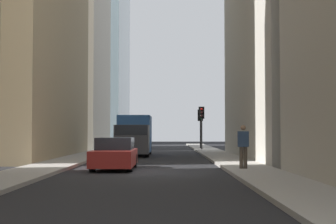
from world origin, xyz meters
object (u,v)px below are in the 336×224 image
(traffic_light_far_junction, at_px, (202,118))
(pedestrian, at_px, (243,145))
(traffic_light_midblock, at_px, (200,120))
(delivery_truck, at_px, (134,135))
(sedan_red, at_px, (115,154))

(traffic_light_far_junction, bearing_deg, pedestrian, -179.73)
(traffic_light_midblock, bearing_deg, delivery_truck, 156.07)
(traffic_light_far_junction, distance_m, pedestrian, 23.89)
(traffic_light_midblock, bearing_deg, traffic_light_far_junction, 178.25)
(sedan_red, distance_m, traffic_light_far_junction, 23.17)
(traffic_light_far_junction, relative_size, pedestrian, 2.11)
(delivery_truck, height_order, sedan_red, delivery_truck)
(delivery_truck, xyz_separation_m, sedan_red, (-12.93, -0.00, -0.80))
(delivery_truck, relative_size, sedan_red, 1.50)
(delivery_truck, height_order, traffic_light_far_junction, traffic_light_far_junction)
(sedan_red, height_order, traffic_light_midblock, traffic_light_midblock)
(traffic_light_midblock, xyz_separation_m, pedestrian, (-26.76, -0.02, -1.72))
(traffic_light_far_junction, bearing_deg, delivery_truck, 150.23)
(traffic_light_midblock, relative_size, traffic_light_far_junction, 0.97)
(delivery_truck, distance_m, traffic_light_midblock, 13.66)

